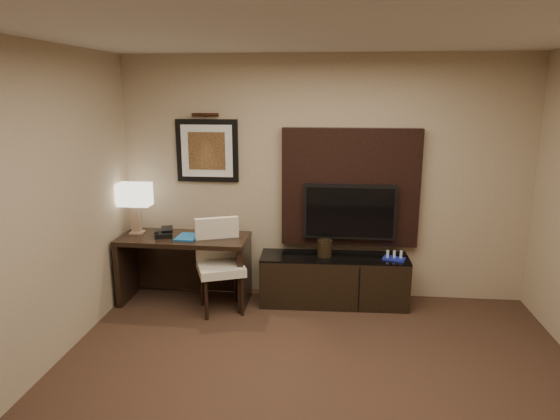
# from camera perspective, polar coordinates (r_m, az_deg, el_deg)

# --- Properties ---
(ceiling) EXTENTS (4.50, 5.00, 0.01)m
(ceiling) POSITION_cam_1_polar(r_m,az_deg,el_deg) (3.02, 4.42, 20.94)
(ceiling) COLOR silver
(ceiling) RESTS_ON wall_back
(wall_back) EXTENTS (4.50, 0.01, 2.70)m
(wall_back) POSITION_cam_1_polar(r_m,az_deg,el_deg) (5.58, 4.94, 3.56)
(wall_back) COLOR tan
(wall_back) RESTS_ON floor
(desk) EXTENTS (1.42, 0.63, 0.75)m
(desk) POSITION_cam_1_polar(r_m,az_deg,el_deg) (5.68, -10.78, -6.64)
(desk) COLOR black
(desk) RESTS_ON floor
(credenza) EXTENTS (1.62, 0.50, 0.55)m
(credenza) POSITION_cam_1_polar(r_m,az_deg,el_deg) (5.58, 6.15, -7.94)
(credenza) COLOR black
(credenza) RESTS_ON floor
(tv_wall_panel) EXTENTS (1.50, 0.12, 1.30)m
(tv_wall_panel) POSITION_cam_1_polar(r_m,az_deg,el_deg) (5.54, 8.02, 2.56)
(tv_wall_panel) COLOR black
(tv_wall_panel) RESTS_ON wall_back
(tv) EXTENTS (1.00, 0.08, 0.60)m
(tv) POSITION_cam_1_polar(r_m,az_deg,el_deg) (5.49, 7.96, -0.19)
(tv) COLOR black
(tv) RESTS_ON tv_wall_panel
(artwork) EXTENTS (0.70, 0.04, 0.70)m
(artwork) POSITION_cam_1_polar(r_m,az_deg,el_deg) (5.69, -8.31, 6.72)
(artwork) COLOR black
(artwork) RESTS_ON wall_back
(picture_light) EXTENTS (0.04, 0.04, 0.30)m
(picture_light) POSITION_cam_1_polar(r_m,az_deg,el_deg) (5.62, -8.54, 10.72)
(picture_light) COLOR #3E2213
(picture_light) RESTS_ON wall_back
(desk_chair) EXTENTS (0.63, 0.68, 0.98)m
(desk_chair) POSITION_cam_1_polar(r_m,az_deg,el_deg) (5.34, -6.78, -6.51)
(desk_chair) COLOR beige
(desk_chair) RESTS_ON floor
(table_lamp) EXTENTS (0.35, 0.25, 0.52)m
(table_lamp) POSITION_cam_1_polar(r_m,az_deg,el_deg) (5.75, -16.16, -0.08)
(table_lamp) COLOR #A28065
(table_lamp) RESTS_ON desk
(desk_phone) EXTENTS (0.23, 0.22, 0.09)m
(desk_phone) POSITION_cam_1_polar(r_m,az_deg,el_deg) (5.59, -13.16, -2.54)
(desk_phone) COLOR black
(desk_phone) RESTS_ON desk
(blue_folder) EXTENTS (0.24, 0.31, 0.02)m
(blue_folder) POSITION_cam_1_polar(r_m,az_deg,el_deg) (5.50, -10.53, -3.05)
(blue_folder) COLOR #175896
(blue_folder) RESTS_ON desk
(book) EXTENTS (0.18, 0.07, 0.24)m
(book) POSITION_cam_1_polar(r_m,az_deg,el_deg) (5.50, -9.69, -1.82)
(book) COLOR #9E947C
(book) RESTS_ON desk
(ice_bucket) EXTENTS (0.20, 0.20, 0.18)m
(ice_bucket) POSITION_cam_1_polar(r_m,az_deg,el_deg) (5.44, 5.14, -4.36)
(ice_bucket) COLOR black
(ice_bucket) RESTS_ON credenza
(minibar_tray) EXTENTS (0.26, 0.20, 0.08)m
(minibar_tray) POSITION_cam_1_polar(r_m,az_deg,el_deg) (5.47, 12.93, -5.13)
(minibar_tray) COLOR #171F99
(minibar_tray) RESTS_ON credenza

